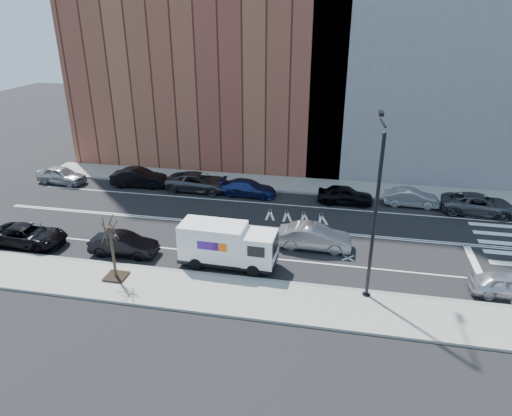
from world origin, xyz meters
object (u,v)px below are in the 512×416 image
at_px(far_parked_b, 139,178).
at_px(fedex_van, 227,245).
at_px(far_parked_a, 61,175).
at_px(driving_sedan, 314,237).
at_px(near_parked_front, 507,285).

bearing_deg(far_parked_b, fedex_van, -141.17).
height_order(far_parked_a, driving_sedan, driving_sedan).
bearing_deg(fedex_van, far_parked_a, 150.51).
xyz_separation_m(driving_sedan, near_parked_front, (10.59, -3.35, -0.12)).
height_order(far_parked_a, near_parked_front, far_parked_a).
relative_size(fedex_van, near_parked_front, 1.52).
bearing_deg(fedex_van, driving_sedan, 34.79).
distance_m(far_parked_a, near_parked_front, 35.38).
height_order(far_parked_b, near_parked_front, far_parked_b).
relative_size(far_parked_b, driving_sedan, 1.01).
distance_m(driving_sedan, near_parked_front, 11.11).
bearing_deg(far_parked_a, far_parked_b, -78.21).
relative_size(far_parked_a, driving_sedan, 0.94).
relative_size(far_parked_a, near_parked_front, 1.15).
relative_size(fedex_van, driving_sedan, 1.24).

